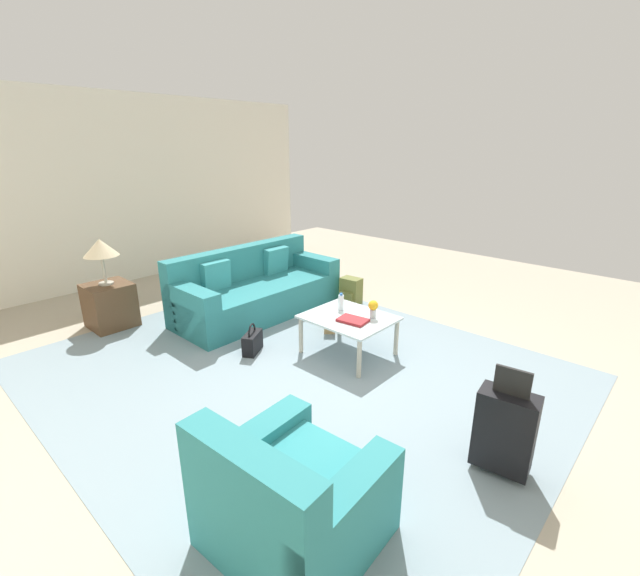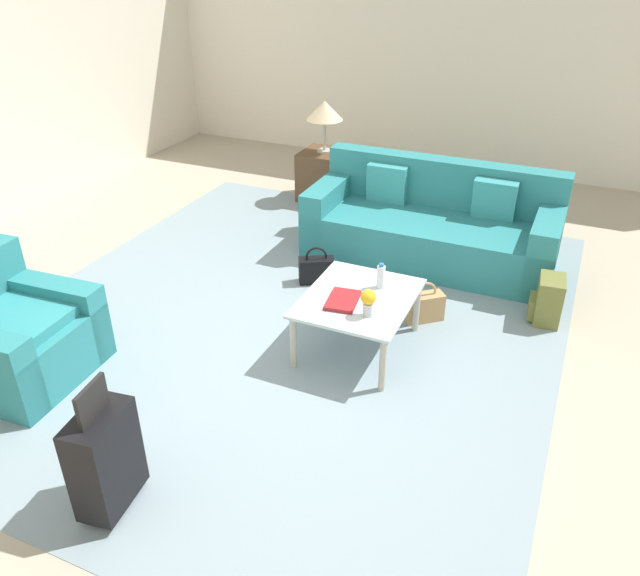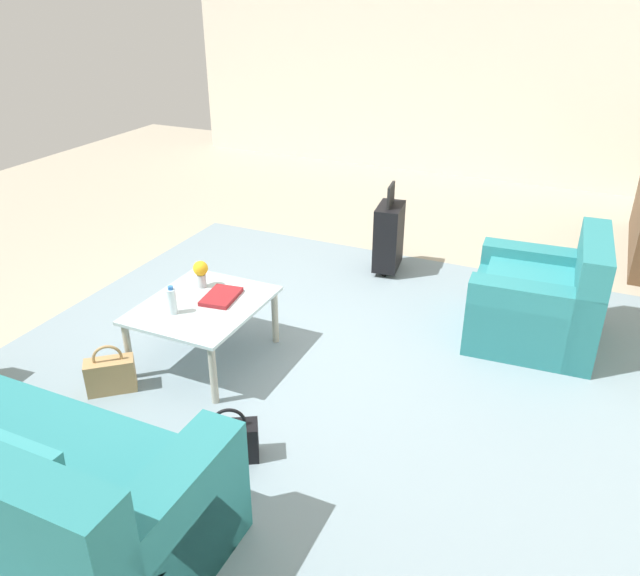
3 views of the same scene
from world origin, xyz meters
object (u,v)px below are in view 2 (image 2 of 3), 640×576
at_px(table_lamp, 325,111).
at_px(side_table, 324,175).
at_px(coffee_table_book, 343,300).
at_px(handbag_tan, 424,307).
at_px(flower_vase, 368,300).
at_px(armchair, 10,338).
at_px(couch, 433,227).
at_px(suitcase_black, 105,458).
at_px(water_bottle, 381,277).
at_px(handbag_black, 316,270).
at_px(coffee_table, 359,303).
at_px(backpack_olive, 548,301).

bearing_deg(table_lamp, side_table, 0.00).
bearing_deg(coffee_table_book, handbag_tan, -39.52).
bearing_deg(flower_vase, armchair, 115.05).
height_order(couch, flower_vase, couch).
distance_m(flower_vase, suitcase_black, 1.99).
distance_m(couch, water_bottle, 1.62).
bearing_deg(table_lamp, flower_vase, -151.35).
bearing_deg(handbag_black, coffee_table_book, -146.00).
bearing_deg(armchair, side_table, -9.27).
xyz_separation_m(armchair, water_bottle, (1.50, -2.27, 0.26)).
xyz_separation_m(side_table, handbag_tan, (-2.20, -1.86, -0.16)).
xyz_separation_m(armchair, table_lamp, (4.10, -0.67, 0.76)).
distance_m(side_table, suitcase_black, 4.87).
bearing_deg(armchair, couch, -36.16).
xyz_separation_m(table_lamp, handbag_black, (-1.97, -0.78, -0.92)).
height_order(suitcase_black, handbag_tan, suitcase_black).
distance_m(couch, handbag_black, 1.28).
distance_m(water_bottle, flower_vase, 0.42).
height_order(couch, handbag_tan, couch).
relative_size(couch, armchair, 2.42).
height_order(side_table, table_lamp, table_lamp).
relative_size(coffee_table, handbag_tan, 2.63).
distance_m(armchair, handbag_tan, 3.17).
bearing_deg(couch, coffee_table, 176.82).
bearing_deg(backpack_olive, armchair, 123.66).
height_order(couch, table_lamp, table_lamp).
relative_size(coffee_table, coffee_table_book, 3.00).
bearing_deg(handbag_black, handbag_tan, -102.25).
height_order(armchair, coffee_table_book, armchair).
height_order(table_lamp, backpack_olive, table_lamp).
relative_size(coffee_table_book, suitcase_black, 0.37).
bearing_deg(armchair, suitcase_black, -115.32).
height_order(coffee_table, backpack_olive, coffee_table).
relative_size(water_bottle, handbag_tan, 0.57).
distance_m(handbag_black, backpack_olive, 2.02).
bearing_deg(water_bottle, side_table, 31.61).
height_order(couch, water_bottle, couch).
bearing_deg(couch, water_bottle, 180.00).
bearing_deg(side_table, table_lamp, 180.00).
distance_m(armchair, suitcase_black, 1.63).
xyz_separation_m(couch, coffee_table, (-1.80, 0.10, 0.09)).
relative_size(couch, handbag_black, 6.60).
bearing_deg(backpack_olive, coffee_table_book, 129.25).
height_order(coffee_table_book, handbag_tan, coffee_table_book).
distance_m(flower_vase, backpack_olive, 1.71).
xyz_separation_m(armchair, coffee_table, (1.30, -2.17, 0.10)).
xyz_separation_m(couch, coffee_table_book, (-1.92, 0.18, 0.16)).
xyz_separation_m(couch, side_table, (1.00, 1.60, -0.02)).
bearing_deg(handbag_tan, flower_vase, 165.54).
relative_size(armchair, water_bottle, 4.79).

